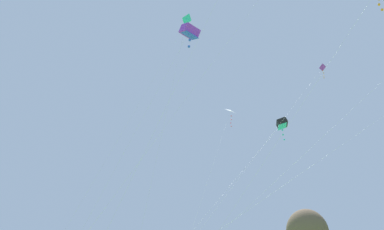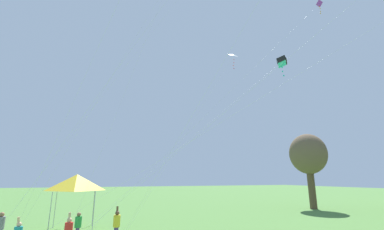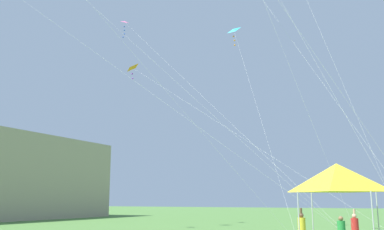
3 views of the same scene
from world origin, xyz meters
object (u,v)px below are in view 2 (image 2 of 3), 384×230
at_px(festival_tent, 77,182).
at_px(kite_white_delta_0, 233,57).
at_px(person_grey_shirt, 0,227).
at_px(kite_black_box_10, 282,62).
at_px(person_green_shirt, 78,226).
at_px(person_yellow_shirt, 117,224).
at_px(kite_purple_delta_9, 317,7).

bearing_deg(festival_tent, kite_white_delta_0, 103.73).
height_order(person_grey_shirt, kite_white_delta_0, kite_white_delta_0).
bearing_deg(person_grey_shirt, kite_black_box_10, 96.12).
bearing_deg(person_green_shirt, person_yellow_shirt, -137.04).
distance_m(person_yellow_shirt, person_grey_shirt, 6.57).
relative_size(kite_purple_delta_9, kite_black_box_10, 1.05).
height_order(person_green_shirt, person_grey_shirt, person_grey_shirt).
xyz_separation_m(person_yellow_shirt, kite_purple_delta_9, (-2.10, 21.70, 22.61)).
xyz_separation_m(festival_tent, person_yellow_shirt, (4.91, 2.71, -2.42)).
bearing_deg(kite_white_delta_0, person_grey_shirt, -69.94).
distance_m(kite_white_delta_0, kite_black_box_10, 6.38).
distance_m(festival_tent, person_yellow_shirt, 6.11).
height_order(person_yellow_shirt, person_grey_shirt, person_yellow_shirt).
xyz_separation_m(person_green_shirt, kite_white_delta_0, (-8.05, 16.29, 18.06)).
height_order(person_yellow_shirt, kite_white_delta_0, kite_white_delta_0).
height_order(festival_tent, person_yellow_shirt, festival_tent).
height_order(kite_white_delta_0, kite_black_box_10, kite_white_delta_0).
relative_size(festival_tent, person_green_shirt, 2.42).
relative_size(festival_tent, kite_purple_delta_9, 0.16).
bearing_deg(person_green_shirt, kite_white_delta_0, -87.17).
xyz_separation_m(person_yellow_shirt, kite_black_box_10, (-7.06, 20.13, 17.39)).
bearing_deg(kite_black_box_10, festival_tent, -84.62).
relative_size(person_grey_shirt, kite_white_delta_0, 0.09).
distance_m(person_yellow_shirt, kite_black_box_10, 27.52).
xyz_separation_m(person_grey_shirt, kite_white_delta_0, (-7.48, 20.47, 17.99)).
bearing_deg(person_yellow_shirt, kite_black_box_10, -42.63).
bearing_deg(kite_purple_delta_9, person_green_shirt, -87.28).
distance_m(kite_purple_delta_9, kite_black_box_10, 7.37).
height_order(person_green_shirt, kite_black_box_10, kite_black_box_10).
bearing_deg(kite_black_box_10, person_green_shirt, -74.73).
height_order(festival_tent, person_green_shirt, festival_tent).
height_order(person_green_shirt, kite_white_delta_0, kite_white_delta_0).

